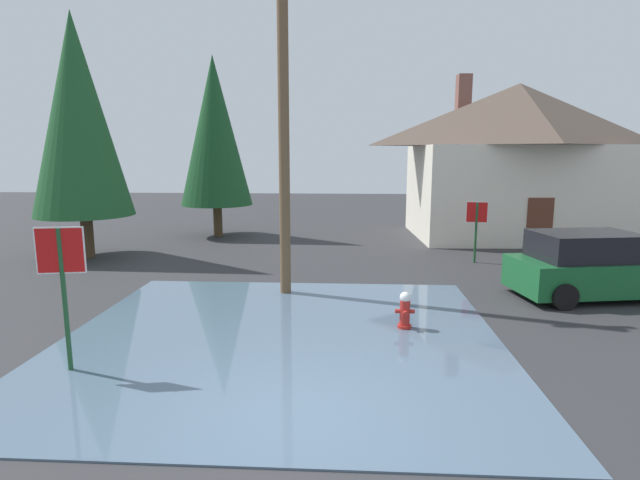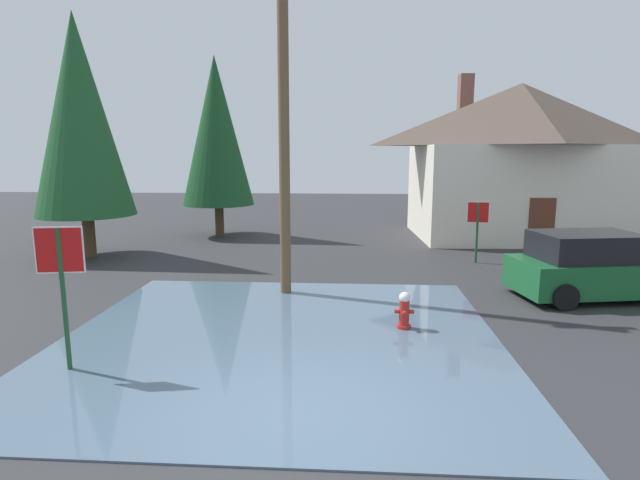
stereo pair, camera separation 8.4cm
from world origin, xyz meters
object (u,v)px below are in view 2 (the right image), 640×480
object	(u,v)px
pine_tree_tall_left	(80,116)
pine_tree_mid_left	(216,132)
parked_car	(593,267)
fire_hydrant	(404,311)
stop_sign_near	(61,268)
house	(517,159)
utility_pole	(284,116)
stop_sign_far	(478,220)

from	to	relation	value
pine_tree_tall_left	pine_tree_mid_left	world-z (taller)	pine_tree_tall_left
parked_car	pine_tree_mid_left	world-z (taller)	pine_tree_mid_left
parked_car	pine_tree_mid_left	size ratio (longest dim) A/B	0.56
fire_hydrant	pine_tree_tall_left	size ratio (longest dim) A/B	0.10
stop_sign_near	house	distance (m)	19.14
fire_hydrant	utility_pole	distance (m)	5.72
stop_sign_near	stop_sign_far	world-z (taller)	stop_sign_near
utility_pole	house	xyz separation A→B (m)	(8.94, 9.77, -1.16)
stop_sign_near	parked_car	xyz separation A→B (m)	(11.03, 5.14, -0.99)
stop_sign_near	pine_tree_mid_left	size ratio (longest dim) A/B	0.32
stop_sign_far	stop_sign_near	bearing A→B (deg)	-134.58
utility_pole	house	distance (m)	13.30
fire_hydrant	parked_car	bearing A→B (deg)	28.13
house	pine_tree_tall_left	bearing A→B (deg)	-161.72
utility_pole	pine_tree_tall_left	size ratio (longest dim) A/B	1.05
pine_tree_mid_left	parked_car	bearing A→B (deg)	-36.79
parked_car	pine_tree_mid_left	distance (m)	15.68
house	pine_tree_mid_left	world-z (taller)	pine_tree_mid_left
fire_hydrant	parked_car	xyz separation A→B (m)	(5.08, 2.72, 0.41)
pine_tree_tall_left	stop_sign_far	bearing A→B (deg)	-0.49
house	parked_car	xyz separation A→B (m)	(-0.99, -9.66, -2.65)
stop_sign_near	stop_sign_far	distance (m)	12.91
utility_pole	stop_sign_far	world-z (taller)	utility_pole
stop_sign_near	pine_tree_tall_left	xyz separation A→B (m)	(-4.59, 9.31, 3.15)
stop_sign_far	house	bearing A→B (deg)	62.15
stop_sign_far	fire_hydrant	bearing A→B (deg)	-114.70
fire_hydrant	pine_tree_tall_left	distance (m)	13.39
house	parked_car	size ratio (longest dim) A/B	2.16
utility_pole	pine_tree_tall_left	xyz separation A→B (m)	(-7.67, 4.28, 0.34)
stop_sign_near	fire_hydrant	distance (m)	6.57
stop_sign_far	pine_tree_tall_left	size ratio (longest dim) A/B	0.25
stop_sign_near	utility_pole	xyz separation A→B (m)	(3.08, 5.03, 2.81)
utility_pole	house	bearing A→B (deg)	47.55
stop_sign_near	parked_car	world-z (taller)	stop_sign_near
pine_tree_tall_left	pine_tree_mid_left	distance (m)	6.02
parked_car	stop_sign_far	bearing A→B (deg)	115.88
utility_pole	house	world-z (taller)	utility_pole
utility_pole	stop_sign_far	size ratio (longest dim) A/B	4.25
stop_sign_near	pine_tree_mid_left	distance (m)	14.57
stop_sign_far	house	world-z (taller)	house
fire_hydrant	pine_tree_mid_left	bearing A→B (deg)	120.98
parked_car	utility_pole	bearing A→B (deg)	-179.18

